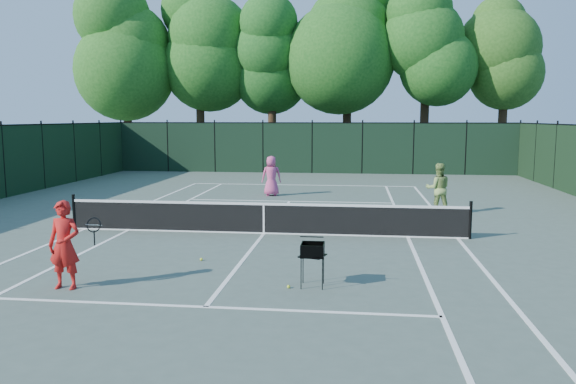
# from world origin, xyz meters

# --- Properties ---
(ground) EXTENTS (90.00, 90.00, 0.00)m
(ground) POSITION_xyz_m (0.00, 0.00, 0.00)
(ground) COLOR #46564B
(ground) RESTS_ON ground
(sideline_doubles_left) EXTENTS (0.10, 23.77, 0.01)m
(sideline_doubles_left) POSITION_xyz_m (-5.49, 0.00, 0.00)
(sideline_doubles_left) COLOR white
(sideline_doubles_left) RESTS_ON ground
(sideline_doubles_right) EXTENTS (0.10, 23.77, 0.01)m
(sideline_doubles_right) POSITION_xyz_m (5.49, 0.00, 0.00)
(sideline_doubles_right) COLOR white
(sideline_doubles_right) RESTS_ON ground
(sideline_singles_left) EXTENTS (0.10, 23.77, 0.01)m
(sideline_singles_left) POSITION_xyz_m (-4.12, 0.00, 0.00)
(sideline_singles_left) COLOR white
(sideline_singles_left) RESTS_ON ground
(sideline_singles_right) EXTENTS (0.10, 23.77, 0.01)m
(sideline_singles_right) POSITION_xyz_m (4.12, 0.00, 0.00)
(sideline_singles_right) COLOR white
(sideline_singles_right) RESTS_ON ground
(baseline_far) EXTENTS (10.97, 0.10, 0.01)m
(baseline_far) POSITION_xyz_m (0.00, 11.88, 0.00)
(baseline_far) COLOR white
(baseline_far) RESTS_ON ground
(service_line_near) EXTENTS (8.23, 0.10, 0.01)m
(service_line_near) POSITION_xyz_m (0.00, -6.40, 0.00)
(service_line_near) COLOR white
(service_line_near) RESTS_ON ground
(service_line_far) EXTENTS (8.23, 0.10, 0.01)m
(service_line_far) POSITION_xyz_m (0.00, 6.40, 0.00)
(service_line_far) COLOR white
(service_line_far) RESTS_ON ground
(center_service_line) EXTENTS (0.10, 12.80, 0.01)m
(center_service_line) POSITION_xyz_m (0.00, 0.00, 0.00)
(center_service_line) COLOR white
(center_service_line) RESTS_ON ground
(tennis_net) EXTENTS (11.69, 0.09, 1.06)m
(tennis_net) POSITION_xyz_m (0.00, 0.00, 0.48)
(tennis_net) COLOR black
(tennis_net) RESTS_ON ground
(fence_far) EXTENTS (24.00, 0.05, 3.00)m
(fence_far) POSITION_xyz_m (0.00, 18.00, 1.50)
(fence_far) COLOR black
(fence_far) RESTS_ON ground
(tree_0) EXTENTS (6.40, 6.40, 13.14)m
(tree_0) POSITION_xyz_m (-13.00, 21.50, 8.16)
(tree_0) COLOR black
(tree_0) RESTS_ON ground
(tree_1) EXTENTS (6.80, 6.80, 13.98)m
(tree_1) POSITION_xyz_m (-8.00, 22.00, 8.69)
(tree_1) COLOR black
(tree_1) RESTS_ON ground
(tree_2) EXTENTS (6.00, 6.00, 12.40)m
(tree_2) POSITION_xyz_m (-3.00, 21.80, 7.73)
(tree_2) COLOR black
(tree_2) RESTS_ON ground
(tree_3) EXTENTS (7.00, 7.00, 14.45)m
(tree_3) POSITION_xyz_m (2.00, 22.30, 9.01)
(tree_3) COLOR black
(tree_3) RESTS_ON ground
(tree_4) EXTENTS (6.20, 6.20, 12.97)m
(tree_4) POSITION_xyz_m (7.00, 21.60, 8.14)
(tree_4) COLOR black
(tree_4) RESTS_ON ground
(tree_5) EXTENTS (5.80, 5.80, 12.23)m
(tree_5) POSITION_xyz_m (12.00, 22.10, 7.71)
(tree_5) COLOR black
(tree_5) RESTS_ON ground
(coach) EXTENTS (0.93, 0.61, 1.75)m
(coach) POSITION_xyz_m (-3.02, -5.65, 0.88)
(coach) COLOR red
(coach) RESTS_ON ground
(player_pink) EXTENTS (0.93, 0.70, 1.72)m
(player_pink) POSITION_xyz_m (-0.97, 7.93, 0.86)
(player_pink) COLOR #CA477F
(player_pink) RESTS_ON ground
(player_green) EXTENTS (0.88, 0.70, 1.78)m
(player_green) POSITION_xyz_m (5.50, 4.10, 0.89)
(player_green) COLOR #86A251
(player_green) RESTS_ON ground
(ball_hopper) EXTENTS (0.57, 0.57, 0.88)m
(ball_hopper) POSITION_xyz_m (1.80, -4.93, 0.74)
(ball_hopper) COLOR black
(ball_hopper) RESTS_ON ground
(loose_ball_near_cart) EXTENTS (0.07, 0.07, 0.07)m
(loose_ball_near_cart) POSITION_xyz_m (1.34, -5.12, 0.03)
(loose_ball_near_cart) COLOR #CAE22E
(loose_ball_near_cart) RESTS_ON ground
(loose_ball_midcourt) EXTENTS (0.07, 0.07, 0.07)m
(loose_ball_midcourt) POSITION_xyz_m (-0.96, -3.23, 0.03)
(loose_ball_midcourt) COLOR #E2F131
(loose_ball_midcourt) RESTS_ON ground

